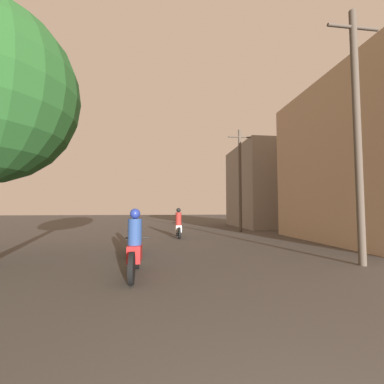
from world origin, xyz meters
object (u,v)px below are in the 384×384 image
at_px(building_right_near, 361,162).
at_px(utility_pole_far, 240,178).
at_px(utility_pole_near, 357,129).
at_px(motorcycle_white, 178,226).
at_px(motorcycle_blue, 134,237).
at_px(motorcycle_red, 135,248).
at_px(building_right_far, 267,187).

distance_m(building_right_near, utility_pole_far, 7.08).
distance_m(utility_pole_near, utility_pole_far, 10.20).
bearing_deg(motorcycle_white, motorcycle_blue, -113.14).
bearing_deg(building_right_near, motorcycle_white, 159.68).
relative_size(building_right_near, utility_pole_near, 1.07).
bearing_deg(motorcycle_blue, utility_pole_far, 50.17).
relative_size(motorcycle_red, building_right_near, 0.27).
height_order(motorcycle_red, utility_pole_far, utility_pole_far).
distance_m(building_right_far, utility_pole_near, 14.99).
bearing_deg(building_right_near, building_right_far, 90.72).
height_order(motorcycle_white, utility_pole_near, utility_pole_near).
xyz_separation_m(motorcycle_blue, utility_pole_near, (6.38, -2.50, 3.23)).
height_order(motorcycle_red, building_right_near, building_right_near).
distance_m(motorcycle_red, motorcycle_white, 7.85).
xyz_separation_m(motorcycle_red, building_right_far, (9.86, 14.77, 2.78)).
bearing_deg(utility_pole_near, building_right_far, 75.56).
bearing_deg(building_right_far, building_right_near, -89.28).
distance_m(motorcycle_blue, motorcycle_white, 5.27).
bearing_deg(utility_pole_far, motorcycle_white, -147.75).
bearing_deg(building_right_near, motorcycle_red, -155.37).
height_order(motorcycle_blue, motorcycle_white, motorcycle_white).
xyz_separation_m(building_right_far, utility_pole_far, (-3.83, -4.32, 0.21)).
bearing_deg(motorcycle_red, utility_pole_far, 60.47).
bearing_deg(motorcycle_white, utility_pole_near, -60.96).
xyz_separation_m(building_right_near, utility_pole_far, (-3.96, 5.87, -0.10)).
bearing_deg(motorcycle_blue, motorcycle_red, -85.36).
bearing_deg(motorcycle_white, building_right_far, 38.60).
bearing_deg(building_right_far, motorcycle_blue, -130.11).
relative_size(building_right_far, utility_pole_far, 1.04).
xyz_separation_m(motorcycle_blue, building_right_near, (10.24, 1.82, 3.12)).
distance_m(motorcycle_white, building_right_far, 11.21).
height_order(building_right_near, building_right_far, building_right_near).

